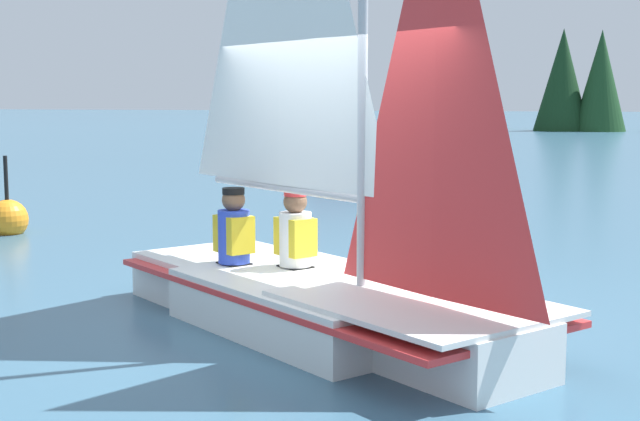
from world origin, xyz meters
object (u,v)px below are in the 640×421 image
object	(u,v)px
sailboat_main	(318,245)
sailor_crew	(234,244)
sailor_helm	(295,247)
buoy_marker	(8,219)
motorboat_distant	(334,158)

from	to	relation	value
sailboat_main	sailor_crew	xyz separation A→B (m)	(0.95, -0.45, -0.10)
sailor_helm	sailor_crew	size ratio (longest dim) A/B	1.00
buoy_marker	sailor_helm	bearing A→B (deg)	147.23
sailor_crew	buoy_marker	world-z (taller)	sailor_crew
buoy_marker	sailboat_main	bearing A→B (deg)	145.68
sailboat_main	sailor_helm	bearing A→B (deg)	164.27
sailor_helm	buoy_marker	xyz separation A→B (m)	(5.58, -3.59, -0.42)
sailor_helm	buoy_marker	distance (m)	6.65
sailboat_main	motorboat_distant	size ratio (longest dim) A/B	1.42
sailor_helm	motorboat_distant	distance (m)	15.76
sailor_helm	motorboat_distant	size ratio (longest dim) A/B	0.30
sailboat_main	motorboat_distant	xyz separation A→B (m)	(3.98, -15.79, -0.33)
sailboat_main	buoy_marker	distance (m)	7.19
motorboat_distant	sailor_crew	bearing A→B (deg)	160.90
motorboat_distant	buoy_marker	bearing A→B (deg)	140.33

